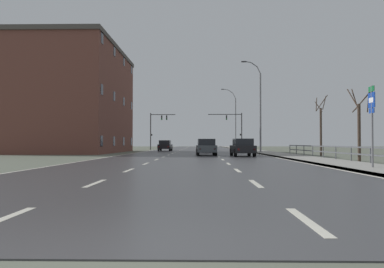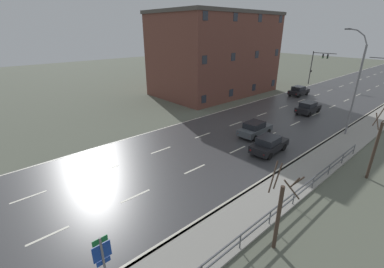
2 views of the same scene
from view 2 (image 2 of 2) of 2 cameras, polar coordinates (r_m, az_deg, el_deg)
The scene contains 13 objects.
ground_plane at distance 41.16m, azimuth 24.30°, elevation 5.45°, with size 160.00×160.00×0.12m.
road_asphalt_strip at distance 52.11m, azimuth 29.99°, elevation 7.71°, with size 14.00×120.00×0.03m.
guardrail at distance 14.95m, azimuth 14.02°, elevation -19.18°, with size 0.07×29.50×1.00m.
street_lamp_midground at distance 30.62m, azimuth 32.39°, elevation 8.93°, with size 2.26×0.24×10.54m.
highway_sign at distance 11.04m, azimuth -18.79°, elevation -25.95°, with size 0.09×0.68×3.76m.
traffic_signal_left at distance 58.00m, azimuth 25.91°, elevation 14.04°, with size 4.44×0.36×6.41m.
car_mid_centre at distance 27.65m, azimuth 13.75°, elevation 1.16°, with size 1.96×4.17×1.57m.
car_far_left at distance 24.27m, azimuth 16.68°, elevation -2.17°, with size 2.00×4.18×1.57m.
car_distant at distance 47.49m, azimuth 22.53°, elevation 8.83°, with size 1.93×4.15×1.57m.
car_near_left at distance 37.57m, azimuth 24.31°, elevation 5.36°, with size 1.85×4.11×1.57m.
brick_building at distance 45.88m, azimuth 5.14°, elevation 17.25°, with size 12.96×20.27×13.07m.
bare_tree_near at distance 13.65m, azimuth 18.85°, elevation -15.87°, with size 1.50×1.66×4.71m.
bare_tree_mid at distance 22.78m, azimuth 35.51°, elevation -2.33°, with size 1.29×1.33×5.68m.
Camera 2 is at (15.65, 11.40, 10.43)m, focal length 24.11 mm.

